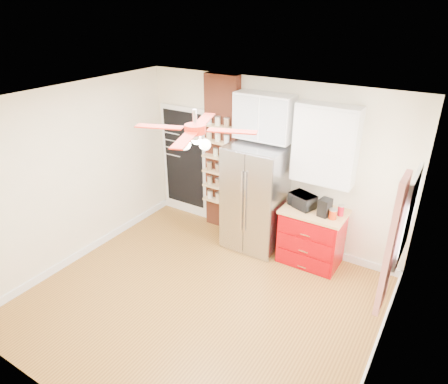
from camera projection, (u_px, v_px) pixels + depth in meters
The scene contains 21 objects.
floor at pixel (201, 301), 5.47m from camera, with size 4.50×4.50×0.00m, color olive.
ceiling at pixel (194, 105), 4.31m from camera, with size 4.50×4.50×0.00m, color white.
wall_back at pixel (270, 164), 6.42m from camera, with size 4.50×0.02×2.70m, color beige.
wall_front at pixel (61, 311), 3.36m from camera, with size 4.50×0.02×2.70m, color beige.
wall_left at pixel (75, 176), 5.97m from camera, with size 0.02×4.00×2.70m, color beige.
wall_right at pixel (390, 274), 3.82m from camera, with size 0.02×4.00×2.70m, color beige.
chalkboard at pixel (184, 159), 7.31m from camera, with size 0.95×0.05×1.95m.
brick_pillar at pixel (222, 155), 6.77m from camera, with size 0.60×0.16×2.70m, color brown.
fridge at pixel (255, 198), 6.37m from camera, with size 0.90×0.70×1.75m, color #B5B5BA.
upper_glass_cabinet at pixel (264, 117), 5.97m from camera, with size 0.90×0.35×0.70m, color white.
red_cabinet at pixel (312, 236), 6.13m from camera, with size 0.94×0.64×0.90m.
upper_shelf_unit at pixel (325, 145), 5.65m from camera, with size 0.90×0.30×1.15m, color white.
window at pixel (408, 216), 4.43m from camera, with size 0.04×0.75×1.05m, color white.
curtain at pixel (392, 246), 4.08m from camera, with size 0.06×0.40×1.55m, color red.
ceiling_fan at pixel (195, 129), 4.43m from camera, with size 1.40×1.40×0.44m.
toaster_oven at pixel (302, 201), 5.99m from camera, with size 0.38×0.26×0.21m, color black.
coffee_maker at pixel (325, 207), 5.74m from camera, with size 0.15×0.18×0.26m, color black.
canister_left at pixel (333, 214), 5.68m from camera, with size 0.11×0.11×0.14m, color #B12D09.
canister_right at pixel (341, 211), 5.77m from camera, with size 0.09×0.09×0.15m, color #AA0918.
pantry_jar_oats at pixel (216, 152), 6.65m from camera, with size 0.08×0.08×0.13m, color beige.
pantry_jar_beans at pixel (222, 154), 6.59m from camera, with size 0.08×0.08×0.14m, color olive.
Camera 1 is at (2.54, -3.48, 3.70)m, focal length 32.00 mm.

